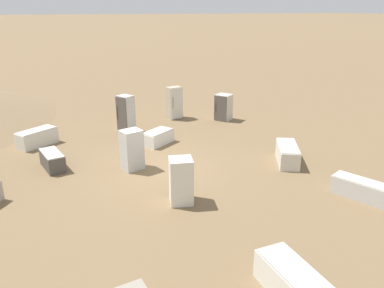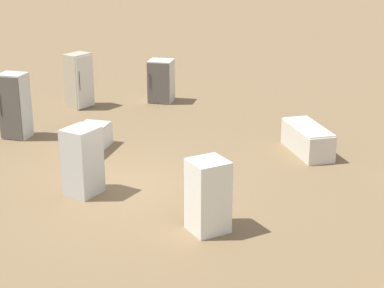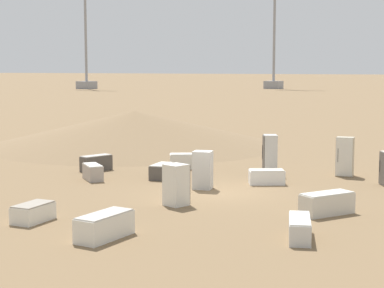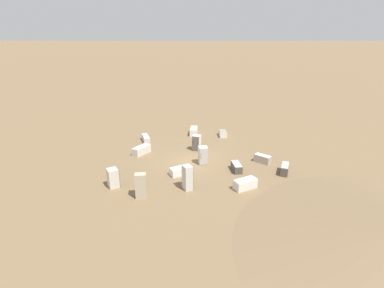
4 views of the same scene
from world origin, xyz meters
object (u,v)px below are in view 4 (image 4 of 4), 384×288
discarded_fridge_1 (188,178)px  discarded_fridge_10 (262,159)px  discarded_fridge_4 (179,171)px  discarded_fridge_13 (197,143)px  discarded_fridge_8 (141,150)px  discarded_fridge_2 (203,155)px  discarded_fridge_0 (146,139)px  discarded_fridge_9 (141,186)px  discarded_fridge_12 (113,178)px  discarded_fridge_7 (223,134)px  discarded_fridge_3 (285,169)px  discarded_fridge_5 (194,131)px  discarded_fridge_11 (245,184)px  discarded_fridge_6 (236,167)px

discarded_fridge_1 → discarded_fridge_10: 8.11m
discarded_fridge_4 → discarded_fridge_13: bearing=-42.7°
discarded_fridge_4 → discarded_fridge_8: size_ratio=0.84×
discarded_fridge_2 → discarded_fridge_8: bearing=-32.7°
discarded_fridge_0 → discarded_fridge_9: (1.78, -11.41, 0.58)m
discarded_fridge_4 → discarded_fridge_12: size_ratio=1.17×
discarded_fridge_4 → discarded_fridge_7: discarded_fridge_4 is taller
discarded_fridge_1 → discarded_fridge_4: size_ratio=1.11×
discarded_fridge_3 → discarded_fridge_8: (-12.43, 3.77, -0.01)m
discarded_fridge_1 → discarded_fridge_10: size_ratio=1.25×
discarded_fridge_0 → discarded_fridge_5: (4.97, 2.63, 0.05)m
discarded_fridge_13 → discarded_fridge_11: bearing=132.7°
discarded_fridge_4 → discarded_fridge_13: (1.26, 5.51, 0.44)m
discarded_fridge_2 → discarded_fridge_1: bearing=63.7°
discarded_fridge_6 → discarded_fridge_13: size_ratio=1.05×
discarded_fridge_1 → discarded_fridge_12: discarded_fridge_1 is taller
discarded_fridge_5 → discarded_fridge_10: 9.98m
discarded_fridge_7 → discarded_fridge_12: 14.89m
discarded_fridge_11 → discarded_fridge_12: 9.70m
discarded_fridge_7 → discarded_fridge_10: bearing=-70.9°
discarded_fridge_4 → discarded_fridge_10: (7.13, 2.68, 0.04)m
discarded_fridge_7 → discarded_fridge_4: bearing=-116.5°
discarded_fridge_0 → discarded_fridge_6: size_ratio=1.26×
discarded_fridge_1 → discarded_fridge_5: 12.79m
discarded_fridge_0 → discarded_fridge_13: 5.88m
discarded_fridge_9 → discarded_fridge_12: discarded_fridge_9 is taller
discarded_fridge_6 → discarded_fridge_11: discarded_fridge_11 is taller
discarded_fridge_11 → discarded_fridge_8: bearing=23.4°
discarded_fridge_5 → discarded_fridge_10: size_ratio=1.30×
discarded_fridge_9 → discarded_fridge_10: bearing=25.5°
discarded_fridge_5 → discarded_fridge_7: 3.30m
discarded_fridge_5 → discarded_fridge_12: bearing=-111.6°
discarded_fridge_11 → discarded_fridge_12: discarded_fridge_12 is taller
discarded_fridge_0 → discarded_fridge_9: 11.57m
discarded_fridge_11 → discarded_fridge_12: (-9.69, -0.07, 0.34)m
discarded_fridge_9 → discarded_fridge_6: bearing=24.6°
discarded_fridge_10 → discarded_fridge_5: bearing=78.0°
discarded_fridge_9 → discarded_fridge_12: size_ratio=1.25×
discarded_fridge_4 → discarded_fridge_8: bearing=12.2°
discarded_fridge_13 → discarded_fridge_7: bearing=-106.5°
discarded_fridge_12 → discarded_fridge_10: bearing=80.7°
discarded_fridge_1 → discarded_fridge_8: bearing=-173.1°
discarded_fridge_6 → discarded_fridge_11: bearing=-92.5°
discarded_fridge_0 → discarded_fridge_11: bearing=-67.4°
discarded_fridge_4 → discarded_fridge_9: bearing=117.1°
discarded_fridge_4 → discarded_fridge_7: 10.65m
discarded_fridge_9 → discarded_fridge_11: 7.52m
discarded_fridge_9 → discarded_fridge_12: (-2.34, 1.43, -0.18)m
discarded_fridge_6 → discarded_fridge_10: bearing=27.3°
discarded_fridge_8 → discarded_fridge_9: bearing=-47.5°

